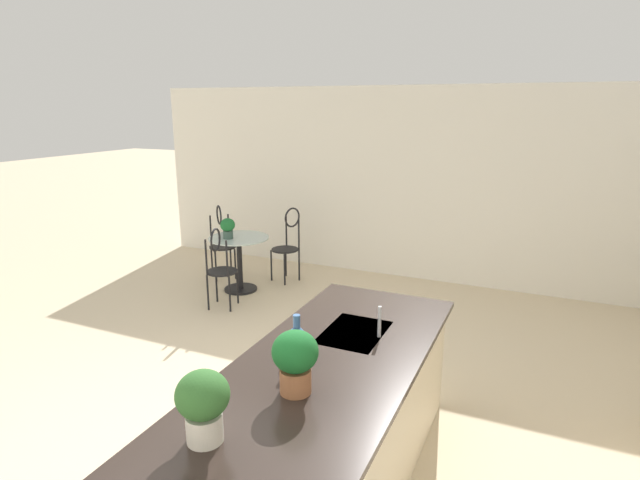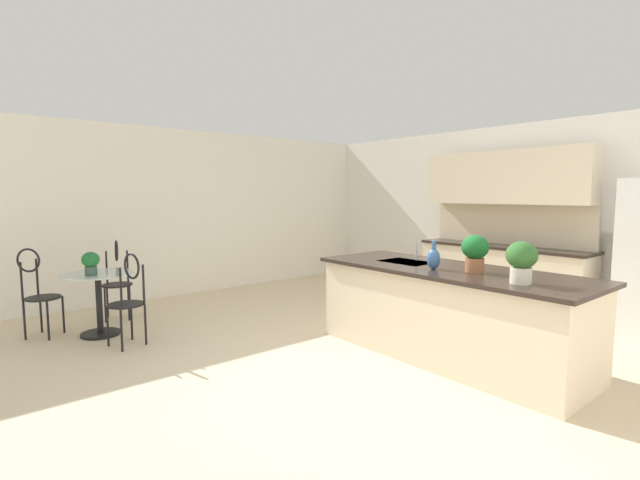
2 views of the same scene
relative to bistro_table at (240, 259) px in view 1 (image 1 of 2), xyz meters
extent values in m
plane|color=beige|center=(2.73, 1.71, -0.45)|extent=(40.00, 40.00, 0.00)
cube|color=silver|center=(-1.53, 1.71, 0.90)|extent=(0.12, 7.80, 2.70)
cube|color=beige|center=(3.03, 2.56, -0.01)|extent=(2.70, 0.96, 0.88)
cube|color=#2D231E|center=(3.03, 2.56, 0.45)|extent=(2.80, 1.06, 0.04)
cube|color=#B2B5BA|center=(2.48, 2.56, 0.46)|extent=(0.56, 0.40, 0.03)
cylinder|color=black|center=(0.00, 0.00, -0.43)|extent=(0.44, 0.44, 0.03)
cylinder|color=black|center=(0.00, 0.00, -0.07)|extent=(0.07, 0.07, 0.69)
cylinder|color=#B2C6C1|center=(0.00, 0.00, 0.29)|extent=(0.80, 0.80, 0.01)
cylinder|color=black|center=(-0.42, 0.45, -0.22)|extent=(0.03, 0.03, 0.45)
cylinder|color=black|center=(-0.52, 0.19, -0.22)|extent=(0.03, 0.03, 0.45)
cylinder|color=black|center=(-0.69, 0.55, -0.22)|extent=(0.03, 0.03, 0.45)
cylinder|color=black|center=(-0.78, 0.28, -0.22)|extent=(0.03, 0.03, 0.45)
cylinder|color=black|center=(-0.60, 0.37, 0.01)|extent=(0.49, 0.49, 0.02)
cylinder|color=black|center=(-0.70, 0.54, 0.23)|extent=(0.03, 0.03, 0.45)
cylinder|color=black|center=(-0.79, 0.30, 0.23)|extent=(0.03, 0.03, 0.45)
torus|color=black|center=(-0.74, 0.42, 0.45)|extent=(0.28, 0.12, 0.28)
cylinder|color=black|center=(0.49, -0.04, -0.22)|extent=(0.03, 0.03, 0.45)
cylinder|color=black|center=(0.42, 0.23, -0.22)|extent=(0.03, 0.03, 0.45)
cylinder|color=black|center=(0.76, 0.03, -0.22)|extent=(0.03, 0.03, 0.45)
cylinder|color=black|center=(0.69, 0.30, -0.22)|extent=(0.03, 0.03, 0.45)
cylinder|color=black|center=(0.59, 0.13, 0.01)|extent=(0.46, 0.46, 0.02)
cylinder|color=black|center=(0.77, 0.04, 0.23)|extent=(0.03, 0.03, 0.45)
cylinder|color=black|center=(0.71, 0.29, 0.23)|extent=(0.03, 0.03, 0.45)
torus|color=black|center=(0.74, 0.16, 0.45)|extent=(0.28, 0.09, 0.28)
cylinder|color=black|center=(-0.36, -0.32, -0.22)|extent=(0.03, 0.03, 0.45)
cylinder|color=black|center=(-0.16, -0.51, -0.22)|extent=(0.03, 0.03, 0.45)
cylinder|color=black|center=(-0.55, -0.52, -0.22)|extent=(0.03, 0.03, 0.45)
cylinder|color=black|center=(-0.35, -0.71, -0.22)|extent=(0.03, 0.03, 0.45)
cylinder|color=black|center=(-0.36, -0.52, 0.01)|extent=(0.54, 0.54, 0.02)
cylinder|color=black|center=(-0.55, -0.54, 0.23)|extent=(0.03, 0.03, 0.45)
cylinder|color=black|center=(-0.36, -0.71, 0.23)|extent=(0.03, 0.03, 0.45)
torus|color=black|center=(-0.46, -0.62, 0.45)|extent=(0.21, 0.22, 0.28)
cylinder|color=#B2B5BA|center=(2.48, 2.74, 0.58)|extent=(0.02, 0.02, 0.22)
cylinder|color=#385147|center=(0.11, -0.09, 0.35)|extent=(0.13, 0.13, 0.10)
ellipsoid|color=#1C632D|center=(0.11, -0.09, 0.48)|extent=(0.19, 0.19, 0.17)
cylinder|color=#9E603D|center=(3.33, 2.54, 0.54)|extent=(0.17, 0.17, 0.14)
ellipsoid|color=#196127|center=(3.33, 2.54, 0.72)|extent=(0.25, 0.25, 0.23)
cylinder|color=beige|center=(3.88, 2.34, 0.54)|extent=(0.17, 0.17, 0.14)
ellipsoid|color=#2F612A|center=(3.88, 2.34, 0.71)|extent=(0.25, 0.25, 0.23)
ellipsoid|color=#386099|center=(2.98, 2.37, 0.58)|extent=(0.13, 0.13, 0.21)
cylinder|color=#386099|center=(2.98, 2.37, 0.72)|extent=(0.04, 0.04, 0.08)
camera|label=1|loc=(5.57, 3.69, 2.00)|focal=28.89mm
camera|label=2|loc=(5.69, -1.32, 1.22)|focal=25.42mm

